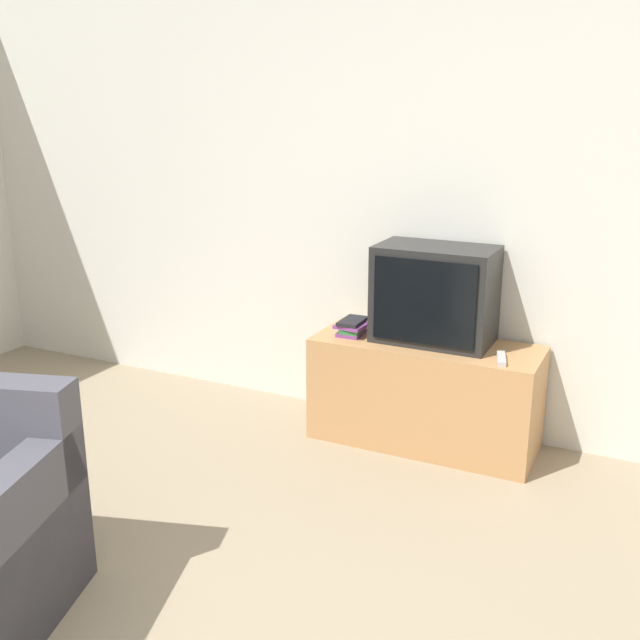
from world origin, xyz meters
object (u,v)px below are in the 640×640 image
tv_stand (425,393)px  book_stack (352,327)px  television (435,294)px  remote_on_stand (501,359)px

tv_stand → book_stack: book_stack is taller
tv_stand → book_stack: (-0.42, -0.05, 0.34)m
television → tv_stand: bearing=-108.9°
television → remote_on_stand: (0.41, -0.16, -0.25)m
book_stack → remote_on_stand: size_ratio=1.07×
book_stack → tv_stand: bearing=6.6°
tv_stand → remote_on_stand: size_ratio=6.45×
tv_stand → book_stack: size_ratio=6.05×
book_stack → remote_on_stand: (0.85, -0.06, -0.03)m
television → book_stack: (-0.44, -0.10, -0.22)m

